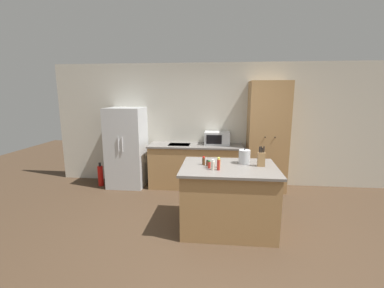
{
  "coord_description": "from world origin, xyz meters",
  "views": [
    {
      "loc": [
        0.0,
        -3.22,
        1.96
      ],
      "look_at": [
        -0.47,
        1.4,
        1.05
      ],
      "focal_mm": 24.0,
      "sensor_mm": 36.0,
      "label": 1
    }
  ],
  "objects_px": {
    "refrigerator": "(127,147)",
    "spice_bottle_green_herb": "(207,163)",
    "spice_bottle_amber_oil": "(218,163)",
    "microwave": "(217,138)",
    "spice_bottle_orange_cap": "(218,164)",
    "spice_bottle_tall_dark": "(213,165)",
    "pantry_cabinet": "(267,137)",
    "spice_bottle_short_red": "(203,161)",
    "spice_bottle_pale_salt": "(209,165)",
    "fire_extinguisher": "(100,175)",
    "kettle": "(244,157)",
    "knife_block": "(261,159)"
  },
  "relations": [
    {
      "from": "spice_bottle_green_herb",
      "to": "spice_bottle_pale_salt",
      "type": "distance_m",
      "value": 0.1
    },
    {
      "from": "spice_bottle_orange_cap",
      "to": "spice_bottle_tall_dark",
      "type": "bearing_deg",
      "value": 174.59
    },
    {
      "from": "refrigerator",
      "to": "spice_bottle_pale_salt",
      "type": "bearing_deg",
      "value": -43.64
    },
    {
      "from": "microwave",
      "to": "spice_bottle_short_red",
      "type": "relative_size",
      "value": 4.16
    },
    {
      "from": "refrigerator",
      "to": "spice_bottle_orange_cap",
      "type": "relative_size",
      "value": 9.49
    },
    {
      "from": "knife_block",
      "to": "spice_bottle_orange_cap",
      "type": "xyz_separation_m",
      "value": [
        -0.6,
        -0.25,
        -0.03
      ]
    },
    {
      "from": "spice_bottle_amber_oil",
      "to": "microwave",
      "type": "bearing_deg",
      "value": 91.04
    },
    {
      "from": "pantry_cabinet",
      "to": "spice_bottle_amber_oil",
      "type": "bearing_deg",
      "value": -119.13
    },
    {
      "from": "spice_bottle_short_red",
      "to": "spice_bottle_amber_oil",
      "type": "relative_size",
      "value": 0.86
    },
    {
      "from": "microwave",
      "to": "kettle",
      "type": "relative_size",
      "value": 2.26
    },
    {
      "from": "microwave",
      "to": "knife_block",
      "type": "distance_m",
      "value": 1.82
    },
    {
      "from": "knife_block",
      "to": "spice_bottle_orange_cap",
      "type": "height_order",
      "value": "knife_block"
    },
    {
      "from": "knife_block",
      "to": "spice_bottle_tall_dark",
      "type": "distance_m",
      "value": 0.72
    },
    {
      "from": "knife_block",
      "to": "spice_bottle_tall_dark",
      "type": "height_order",
      "value": "knife_block"
    },
    {
      "from": "microwave",
      "to": "kettle",
      "type": "height_order",
      "value": "microwave"
    },
    {
      "from": "refrigerator",
      "to": "pantry_cabinet",
      "type": "height_order",
      "value": "pantry_cabinet"
    },
    {
      "from": "refrigerator",
      "to": "spice_bottle_short_red",
      "type": "relative_size",
      "value": 13.38
    },
    {
      "from": "spice_bottle_short_red",
      "to": "spice_bottle_green_herb",
      "type": "relative_size",
      "value": 1.43
    },
    {
      "from": "microwave",
      "to": "spice_bottle_pale_salt",
      "type": "bearing_deg",
      "value": -93.0
    },
    {
      "from": "spice_bottle_pale_salt",
      "to": "spice_bottle_short_red",
      "type": "bearing_deg",
      "value": 117.98
    },
    {
      "from": "knife_block",
      "to": "spice_bottle_pale_salt",
      "type": "distance_m",
      "value": 0.75
    },
    {
      "from": "spice_bottle_green_herb",
      "to": "fire_extinguisher",
      "type": "height_order",
      "value": "spice_bottle_green_herb"
    },
    {
      "from": "knife_block",
      "to": "spice_bottle_pale_salt",
      "type": "xyz_separation_m",
      "value": [
        -0.73,
        -0.17,
        -0.06
      ]
    },
    {
      "from": "spice_bottle_tall_dark",
      "to": "spice_bottle_orange_cap",
      "type": "relative_size",
      "value": 0.82
    },
    {
      "from": "microwave",
      "to": "spice_bottle_tall_dark",
      "type": "height_order",
      "value": "microwave"
    },
    {
      "from": "microwave",
      "to": "spice_bottle_tall_dark",
      "type": "xyz_separation_m",
      "value": [
        -0.05,
        -1.96,
        -0.04
      ]
    },
    {
      "from": "refrigerator",
      "to": "spice_bottle_green_herb",
      "type": "height_order",
      "value": "refrigerator"
    },
    {
      "from": "refrigerator",
      "to": "spice_bottle_tall_dark",
      "type": "bearing_deg",
      "value": -44.09
    },
    {
      "from": "spice_bottle_tall_dark",
      "to": "kettle",
      "type": "relative_size",
      "value": 0.63
    },
    {
      "from": "spice_bottle_tall_dark",
      "to": "spice_bottle_amber_oil",
      "type": "distance_m",
      "value": 0.15
    },
    {
      "from": "spice_bottle_short_red",
      "to": "spice_bottle_orange_cap",
      "type": "xyz_separation_m",
      "value": [
        0.21,
        -0.25,
        0.02
      ]
    },
    {
      "from": "spice_bottle_amber_oil",
      "to": "pantry_cabinet",
      "type": "bearing_deg",
      "value": 60.87
    },
    {
      "from": "spice_bottle_short_red",
      "to": "fire_extinguisher",
      "type": "relative_size",
      "value": 0.25
    },
    {
      "from": "pantry_cabinet",
      "to": "microwave",
      "type": "bearing_deg",
      "value": 175.17
    },
    {
      "from": "microwave",
      "to": "pantry_cabinet",
      "type": "bearing_deg",
      "value": -4.83
    },
    {
      "from": "knife_block",
      "to": "spice_bottle_short_red",
      "type": "distance_m",
      "value": 0.82
    },
    {
      "from": "refrigerator",
      "to": "spice_bottle_green_herb",
      "type": "bearing_deg",
      "value": -42.39
    },
    {
      "from": "spice_bottle_tall_dark",
      "to": "spice_bottle_amber_oil",
      "type": "bearing_deg",
      "value": 57.33
    },
    {
      "from": "spice_bottle_orange_cap",
      "to": "fire_extinguisher",
      "type": "height_order",
      "value": "spice_bottle_orange_cap"
    },
    {
      "from": "refrigerator",
      "to": "spice_bottle_pale_salt",
      "type": "xyz_separation_m",
      "value": [
        1.82,
        -1.73,
        0.15
      ]
    },
    {
      "from": "knife_block",
      "to": "kettle",
      "type": "height_order",
      "value": "knife_block"
    },
    {
      "from": "pantry_cabinet",
      "to": "knife_block",
      "type": "relative_size",
      "value": 7.53
    },
    {
      "from": "spice_bottle_amber_oil",
      "to": "spice_bottle_tall_dark",
      "type": "bearing_deg",
      "value": -122.67
    },
    {
      "from": "kettle",
      "to": "spice_bottle_tall_dark",
      "type": "bearing_deg",
      "value": -141.3
    },
    {
      "from": "spice_bottle_short_red",
      "to": "spice_bottle_orange_cap",
      "type": "bearing_deg",
      "value": -49.22
    },
    {
      "from": "spice_bottle_pale_salt",
      "to": "kettle",
      "type": "distance_m",
      "value": 0.59
    },
    {
      "from": "spice_bottle_pale_salt",
      "to": "fire_extinguisher",
      "type": "height_order",
      "value": "spice_bottle_pale_salt"
    },
    {
      "from": "spice_bottle_green_herb",
      "to": "fire_extinguisher",
      "type": "relative_size",
      "value": 0.17
    },
    {
      "from": "spice_bottle_tall_dark",
      "to": "fire_extinguisher",
      "type": "height_order",
      "value": "spice_bottle_tall_dark"
    },
    {
      "from": "microwave",
      "to": "kettle",
      "type": "bearing_deg",
      "value": -75.52
    }
  ]
}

